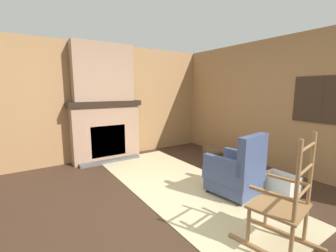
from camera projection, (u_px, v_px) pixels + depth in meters
The scene contains 12 objects.
ground_plane at pixel (166, 205), 3.09m from camera, with size 14.00×14.00×0.00m, color #3D281C.
wood_panel_wall_left at pixel (102, 103), 5.06m from camera, with size 0.06×5.85×2.56m.
wood_panel_wall_back at pixel (282, 105), 4.32m from camera, with size 5.85×0.09×2.56m.
fireplace_hearth at pixel (106, 131), 4.99m from camera, with size 0.55×1.56×1.32m.
chimney_breast at pixel (103, 72), 4.79m from camera, with size 0.30×1.28×1.22m.
area_rug at pixel (180, 185), 3.73m from camera, with size 3.92×1.55×0.01m.
armchair at pixel (236, 173), 3.33m from camera, with size 0.77×0.70×0.96m.
rocking_chair at pixel (283, 209), 2.20m from camera, with size 0.88×0.63×1.18m.
firewood_stack at pixel (214, 153), 5.09m from camera, with size 0.54×0.48×0.28m.
laundry_basket at pixel (280, 185), 3.38m from camera, with size 0.47×0.34×0.31m.
oil_lamp_vase at pixel (88, 98), 4.72m from camera, with size 0.10×0.10×0.22m.
storage_case at pixel (107, 98), 4.95m from camera, with size 0.14×0.24×0.14m.
Camera 1 is at (2.41, -1.57, 1.57)m, focal length 24.00 mm.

